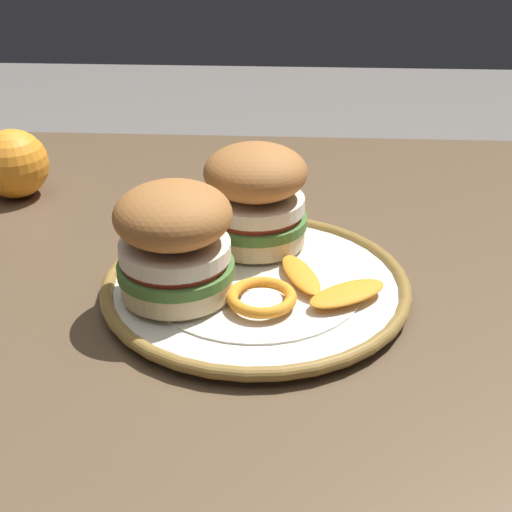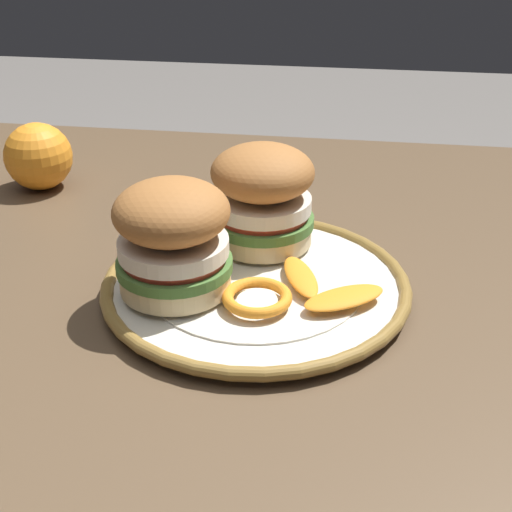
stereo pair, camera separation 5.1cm
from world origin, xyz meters
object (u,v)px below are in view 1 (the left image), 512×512
at_px(dining_table, 235,378).
at_px(dinner_plate, 256,285).
at_px(sandwich_half_left, 174,240).
at_px(whole_orange, 14,164).
at_px(sandwich_half_right, 256,195).

distance_m(dining_table, dinner_plate, 0.10).
xyz_separation_m(dinner_plate, sandwich_half_left, (0.07, 0.03, 0.06)).
bearing_deg(whole_orange, dining_table, 141.75).
bearing_deg(dining_table, dinner_plate, -157.86).
relative_size(dinner_plate, sandwich_half_right, 2.03).
bearing_deg(sandwich_half_right, sandwich_half_left, 57.92).
bearing_deg(dining_table, sandwich_half_left, 22.17).
bearing_deg(sandwich_half_right, dinner_plate, 93.68).
height_order(dinner_plate, sandwich_half_right, sandwich_half_right).
distance_m(sandwich_half_left, sandwich_half_right, 0.12).
bearing_deg(dining_table, whole_orange, -38.25).
height_order(dining_table, sandwich_half_right, sandwich_half_right).
relative_size(dining_table, sandwich_half_right, 9.17).
xyz_separation_m(dining_table, sandwich_half_right, (-0.02, -0.08, 0.16)).
bearing_deg(whole_orange, sandwich_half_right, 154.77).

